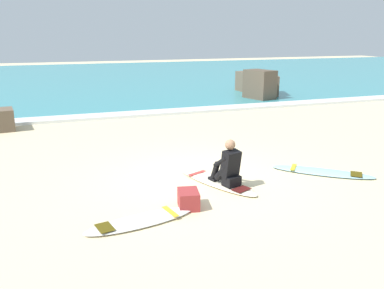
# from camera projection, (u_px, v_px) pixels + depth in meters

# --- Properties ---
(ground_plane) EXTENTS (80.00, 80.00, 0.00)m
(ground_plane) POSITION_uv_depth(u_px,v_px,m) (199.00, 178.00, 8.85)
(ground_plane) COLOR beige
(sea) EXTENTS (80.00, 28.00, 0.10)m
(sea) POSITION_uv_depth(u_px,v_px,m) (92.00, 79.00, 27.97)
(sea) COLOR teal
(sea) RESTS_ON ground
(breaking_foam) EXTENTS (80.00, 0.90, 0.11)m
(breaking_foam) POSITION_uv_depth(u_px,v_px,m) (131.00, 114.00, 15.52)
(breaking_foam) COLOR white
(breaking_foam) RESTS_ON ground
(surfboard_main) EXTENTS (1.31, 2.19, 0.08)m
(surfboard_main) POSITION_uv_depth(u_px,v_px,m) (217.00, 182.00, 8.52)
(surfboard_main) COLOR #EFE5C6
(surfboard_main) RESTS_ON ground
(surfer_seated) EXTENTS (0.51, 0.76, 0.95)m
(surfer_seated) POSITION_uv_depth(u_px,v_px,m) (228.00, 167.00, 8.21)
(surfer_seated) COLOR black
(surfer_seated) RESTS_ON surfboard_main
(surfboard_spare_near) EXTENTS (2.03, 0.89, 0.08)m
(surfboard_spare_near) POSITION_uv_depth(u_px,v_px,m) (141.00, 220.00, 6.75)
(surfboard_spare_near) COLOR white
(surfboard_spare_near) RESTS_ON ground
(surfboard_spare_far) EXTENTS (2.05, 1.86, 0.08)m
(surfboard_spare_far) POSITION_uv_depth(u_px,v_px,m) (322.00, 172.00, 9.13)
(surfboard_spare_far) COLOR #9ED1E5
(surfboard_spare_far) RESTS_ON ground
(rock_outcrop_distant) EXTENTS (2.32, 3.83, 1.42)m
(rock_outcrop_distant) POSITION_uv_depth(u_px,v_px,m) (259.00, 85.00, 20.08)
(rock_outcrop_distant) COLOR brown
(rock_outcrop_distant) RESTS_ON ground
(shoreline_rock) EXTENTS (0.82, 0.97, 0.70)m
(shoreline_rock) POSITION_uv_depth(u_px,v_px,m) (2.00, 120.00, 13.12)
(shoreline_rock) COLOR brown
(shoreline_rock) RESTS_ON ground
(beach_bag) EXTENTS (0.45, 0.54, 0.32)m
(beach_bag) POSITION_uv_depth(u_px,v_px,m) (188.00, 199.00, 7.31)
(beach_bag) COLOR maroon
(beach_bag) RESTS_ON ground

